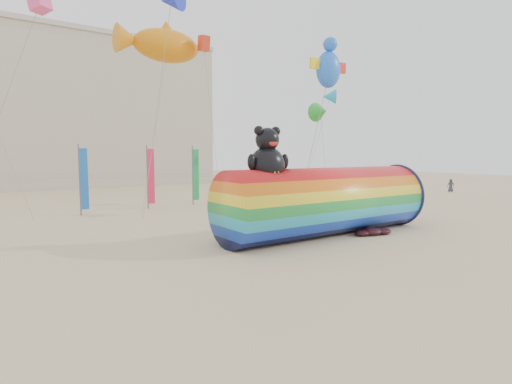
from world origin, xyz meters
TOP-DOWN VIEW (x-y plane):
  - ground at (0.00, 0.00)m, footprint 160.00×160.00m
  - windsock_assembly at (3.75, -0.61)m, footprint 12.86×3.92m
  - kite_handler at (5.56, -0.05)m, footprint 0.77×0.63m
  - fabric_bundle at (5.97, -2.14)m, footprint 2.62×1.35m
  - festival_banners at (-0.81, 15.28)m, footprint 10.08×0.88m
  - flying_kites at (0.77, 7.92)m, footprint 28.58×13.03m

SIDE VIEW (x-z plane):
  - ground at x=0.00m, z-range 0.00..0.00m
  - fabric_bundle at x=5.97m, z-range -0.03..0.37m
  - kite_handler at x=5.56m, z-range 0.00..1.83m
  - windsock_assembly at x=3.75m, z-range -1.00..4.93m
  - festival_banners at x=-0.81m, z-range 0.04..5.24m
  - flying_kites at x=0.77m, z-range 8.08..13.91m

